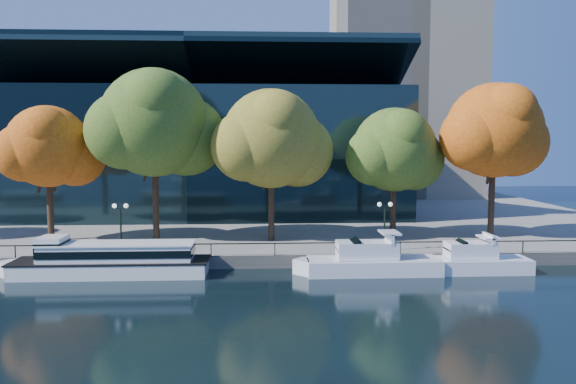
{
  "coord_description": "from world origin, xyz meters",
  "views": [
    {
      "loc": [
        3.81,
        -40.3,
        10.03
      ],
      "look_at": [
        6.28,
        8.0,
        5.57
      ],
      "focal_mm": 35.0,
      "sensor_mm": 36.0,
      "label": 1
    }
  ],
  "objects": [
    {
      "name": "tree_5",
      "position": [
        25.47,
        10.26,
        10.75
      ],
      "size": [
        10.87,
        8.92,
        14.29
      ],
      "color": "black",
      "rests_on": "promenade"
    },
    {
      "name": "tour_boat",
      "position": [
        -7.58,
        1.28,
        1.27
      ],
      "size": [
        15.68,
        3.5,
        2.98
      ],
      "color": "white",
      "rests_on": "ground"
    },
    {
      "name": "office_tower",
      "position": [
        28.0,
        55.0,
        33.02
      ],
      "size": [
        22.5,
        22.5,
        65.9
      ],
      "color": "tan",
      "rests_on": "ground"
    },
    {
      "name": "cruiser_near",
      "position": [
        11.9,
        0.82,
        1.0
      ],
      "size": [
        11.08,
        2.85,
        3.21
      ],
      "color": "white",
      "rests_on": "ground"
    },
    {
      "name": "tree_4",
      "position": [
        16.46,
        11.16,
        9.0
      ],
      "size": [
        9.71,
        7.96,
        12.05
      ],
      "color": "black",
      "rests_on": "promenade"
    },
    {
      "name": "promenade",
      "position": [
        0.0,
        36.38,
        0.5
      ],
      "size": [
        90.0,
        67.08,
        1.0
      ],
      "color": "slate",
      "rests_on": "ground"
    },
    {
      "name": "tree_1",
      "position": [
        -14.92,
        10.92,
        9.32
      ],
      "size": [
        9.14,
        7.49,
        12.15
      ],
      "color": "black",
      "rests_on": "promenade"
    },
    {
      "name": "lamp_1",
      "position": [
        -7.24,
        4.5,
        3.98
      ],
      "size": [
        1.26,
        0.36,
        4.03
      ],
      "color": "black",
      "rests_on": "promenade"
    },
    {
      "name": "ground",
      "position": [
        0.0,
        0.0,
        0.0
      ],
      "size": [
        160.0,
        160.0,
        0.0
      ],
      "primitive_type": "plane",
      "color": "black",
      "rests_on": "ground"
    },
    {
      "name": "railing",
      "position": [
        0.0,
        3.25,
        1.94
      ],
      "size": [
        88.2,
        0.08,
        0.99
      ],
      "color": "black",
      "rests_on": "promenade"
    },
    {
      "name": "tree_2",
      "position": [
        -5.36,
        10.51,
        11.39
      ],
      "size": [
        12.11,
        9.93,
        15.44
      ],
      "color": "black",
      "rests_on": "promenade"
    },
    {
      "name": "lamp_2",
      "position": [
        13.99,
        4.5,
        3.98
      ],
      "size": [
        1.26,
        0.36,
        4.03
      ],
      "color": "black",
      "rests_on": "promenade"
    },
    {
      "name": "tree_3",
      "position": [
        5.05,
        9.94,
        9.99
      ],
      "size": [
        11.1,
        9.1,
        13.62
      ],
      "color": "black",
      "rests_on": "promenade"
    },
    {
      "name": "cruiser_far",
      "position": [
        19.8,
        0.85,
        0.95
      ],
      "size": [
        9.14,
        2.53,
        2.98
      ],
      "color": "white",
      "rests_on": "ground"
    },
    {
      "name": "convention_building",
      "position": [
        -4.0,
        31.79,
        8.51
      ],
      "size": [
        50.0,
        24.57,
        21.43
      ],
      "color": "black",
      "rests_on": "ground"
    }
  ]
}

